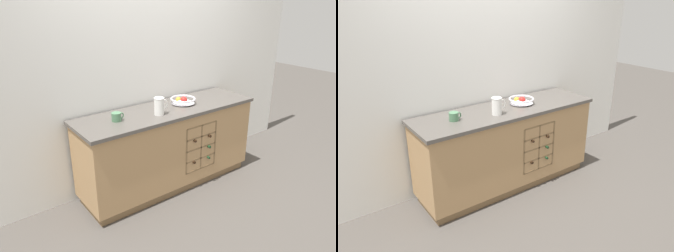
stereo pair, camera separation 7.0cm
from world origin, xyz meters
TOP-DOWN VIEW (x-y plane):
  - ground_plane at (0.00, 0.00)m, footprint 14.00×14.00m
  - back_wall at (0.00, 0.35)m, footprint 4.40×0.06m
  - kitchen_island at (0.00, -0.00)m, footprint 1.99×0.60m
  - fruit_bowl at (0.22, 0.03)m, footprint 0.27×0.27m
  - white_pitcher at (-0.18, -0.10)m, footprint 0.15×0.10m
  - ceramic_mug at (-0.59, 0.00)m, footprint 0.13×0.09m

SIDE VIEW (x-z plane):
  - ground_plane at x=0.00m, z-range 0.00..0.00m
  - kitchen_island at x=0.00m, z-range 0.01..0.90m
  - ceramic_mug at x=-0.59m, z-range 0.89..0.97m
  - fruit_bowl at x=0.22m, z-range 0.89..0.97m
  - white_pitcher at x=-0.18m, z-range 0.89..1.07m
  - back_wall at x=0.00m, z-range 0.00..2.55m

